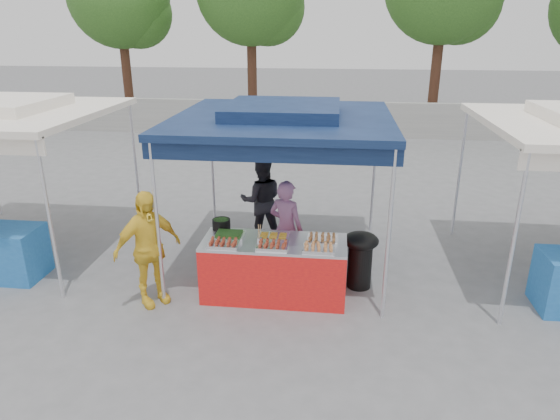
# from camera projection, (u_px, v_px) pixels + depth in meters

# --- Properties ---
(ground_plane) EXTENTS (80.00, 80.00, 0.00)m
(ground_plane) POSITION_uv_depth(u_px,v_px,m) (275.00, 292.00, 7.28)
(ground_plane) COLOR slate
(back_wall) EXTENTS (40.00, 0.25, 1.20)m
(back_wall) POSITION_uv_depth(u_px,v_px,m) (314.00, 119.00, 17.31)
(back_wall) COLOR gray
(back_wall) RESTS_ON ground_plane
(main_canopy) EXTENTS (3.20, 3.20, 2.57)m
(main_canopy) POSITION_uv_depth(u_px,v_px,m) (283.00, 118.00, 7.36)
(main_canopy) COLOR silver
(main_canopy) RESTS_ON ground_plane
(tree_0) EXTENTS (3.84, 3.84, 6.60)m
(tree_0) POSITION_uv_depth(u_px,v_px,m) (124.00, 1.00, 19.03)
(tree_0) COLOR #4C2B1D
(tree_0) RESTS_ON ground_plane
(vendor_table) EXTENTS (2.00, 0.80, 0.85)m
(vendor_table) POSITION_uv_depth(u_px,v_px,m) (274.00, 269.00, 7.04)
(vendor_table) COLOR red
(vendor_table) RESTS_ON ground_plane
(food_tray_fl) EXTENTS (0.42, 0.30, 0.07)m
(food_tray_fl) POSITION_uv_depth(u_px,v_px,m) (223.00, 244.00, 6.72)
(food_tray_fl) COLOR white
(food_tray_fl) RESTS_ON vendor_table
(food_tray_fm) EXTENTS (0.42, 0.30, 0.07)m
(food_tray_fm) POSITION_uv_depth(u_px,v_px,m) (272.00, 246.00, 6.66)
(food_tray_fm) COLOR white
(food_tray_fm) RESTS_ON vendor_table
(food_tray_fr) EXTENTS (0.42, 0.30, 0.07)m
(food_tray_fr) POSITION_uv_depth(u_px,v_px,m) (319.00, 248.00, 6.59)
(food_tray_fr) COLOR white
(food_tray_fr) RESTS_ON vendor_table
(food_tray_bl) EXTENTS (0.42, 0.30, 0.07)m
(food_tray_bl) POSITION_uv_depth(u_px,v_px,m) (229.00, 235.00, 7.00)
(food_tray_bl) COLOR white
(food_tray_bl) RESTS_ON vendor_table
(food_tray_bm) EXTENTS (0.42, 0.30, 0.07)m
(food_tray_bm) POSITION_uv_depth(u_px,v_px,m) (273.00, 237.00, 6.94)
(food_tray_bm) COLOR white
(food_tray_bm) RESTS_ON vendor_table
(food_tray_br) EXTENTS (0.42, 0.30, 0.07)m
(food_tray_br) POSITION_uv_depth(u_px,v_px,m) (322.00, 239.00, 6.88)
(food_tray_br) COLOR white
(food_tray_br) RESTS_ON vendor_table
(cooking_pot) EXTENTS (0.26, 0.26, 0.15)m
(cooking_pot) POSITION_uv_depth(u_px,v_px,m) (221.00, 224.00, 7.26)
(cooking_pot) COLOR black
(cooking_pot) RESTS_ON vendor_table
(skewer_cup) EXTENTS (0.07, 0.07, 0.09)m
(skewer_cup) POSITION_uv_depth(u_px,v_px,m) (259.00, 241.00, 6.78)
(skewer_cup) COLOR silver
(skewer_cup) RESTS_ON vendor_table
(wok_burner) EXTENTS (0.51, 0.51, 0.86)m
(wok_burner) POSITION_uv_depth(u_px,v_px,m) (360.00, 255.00, 7.26)
(wok_burner) COLOR black
(wok_burner) RESTS_ON ground_plane
(crate_left) EXTENTS (0.53, 0.37, 0.32)m
(crate_left) POSITION_uv_depth(u_px,v_px,m) (259.00, 266.00, 7.70)
(crate_left) COLOR blue
(crate_left) RESTS_ON ground_plane
(crate_right) EXTENTS (0.48, 0.33, 0.29)m
(crate_right) POSITION_uv_depth(u_px,v_px,m) (307.00, 264.00, 7.79)
(crate_right) COLOR blue
(crate_right) RESTS_ON ground_plane
(crate_stacked) EXTENTS (0.45, 0.31, 0.27)m
(crate_stacked) POSITION_uv_depth(u_px,v_px,m) (307.00, 248.00, 7.69)
(crate_stacked) COLOR blue
(crate_stacked) RESTS_ON crate_right
(vendor_woman) EXTENTS (0.65, 0.56, 1.52)m
(vendor_woman) POSITION_uv_depth(u_px,v_px,m) (286.00, 229.00, 7.54)
(vendor_woman) COLOR #A06696
(vendor_woman) RESTS_ON ground_plane
(helper_man) EXTENTS (0.85, 0.73, 1.54)m
(helper_man) POSITION_uv_depth(u_px,v_px,m) (262.00, 200.00, 8.72)
(helper_man) COLOR #232328
(helper_man) RESTS_ON ground_plane
(customer_person) EXTENTS (0.95, 0.97, 1.64)m
(customer_person) POSITION_uv_depth(u_px,v_px,m) (148.00, 249.00, 6.72)
(customer_person) COLOR yellow
(customer_person) RESTS_ON ground_plane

